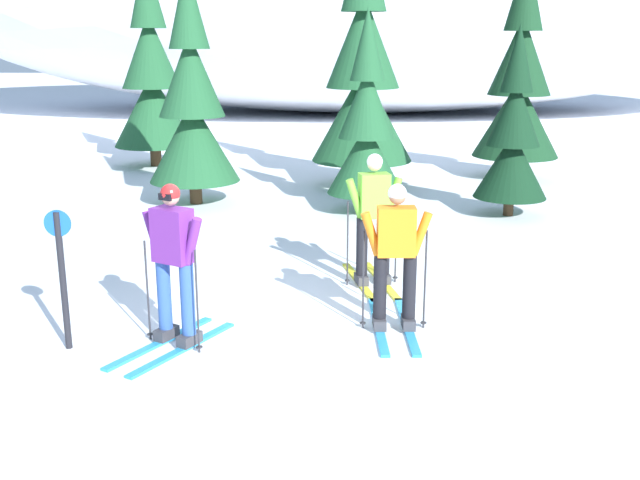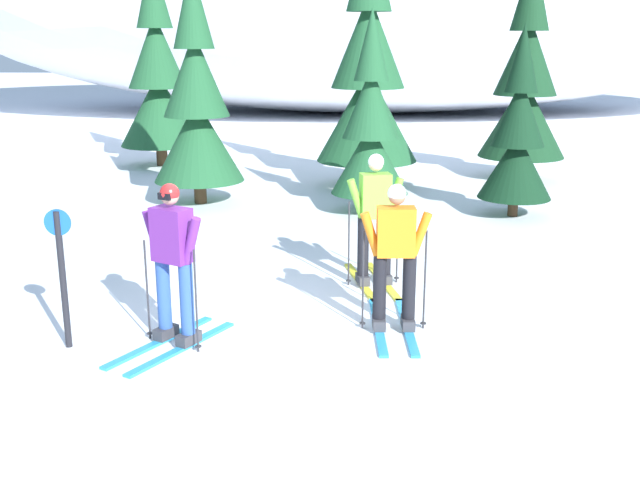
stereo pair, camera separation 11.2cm
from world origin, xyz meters
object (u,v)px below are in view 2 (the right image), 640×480
at_px(pine_tree_center, 368,77).
at_px(pine_tree_far_right, 525,86).
at_px(skier_lime_jacket, 375,218).
at_px(trail_marker_post, 62,270).
at_px(pine_tree_center_right, 370,130).
at_px(pine_tree_left, 158,79).
at_px(skier_orange_jacket, 395,256).
at_px(pine_tree_center_left, 197,106).
at_px(pine_tree_right, 518,138).
at_px(skier_purple_jacket, 173,262).

distance_m(pine_tree_center, pine_tree_far_right, 3.77).
height_order(skier_lime_jacket, trail_marker_post, skier_lime_jacket).
relative_size(pine_tree_center_right, trail_marker_post, 2.47).
bearing_deg(pine_tree_left, pine_tree_far_right, -8.67).
relative_size(skier_orange_jacket, trail_marker_post, 1.17).
xyz_separation_m(pine_tree_left, pine_tree_center, (5.23, -2.47, 0.20)).
relative_size(pine_tree_far_right, trail_marker_post, 3.37).
bearing_deg(pine_tree_center_right, pine_tree_center, 90.73).
distance_m(pine_tree_center_right, trail_marker_post, 7.35).
height_order(pine_tree_center_left, pine_tree_right, pine_tree_center_left).
distance_m(pine_tree_left, pine_tree_right, 9.52).
height_order(skier_orange_jacket, pine_tree_center_left, pine_tree_center_left).
distance_m(skier_orange_jacket, skier_lime_jacket, 1.60).
bearing_deg(pine_tree_center_left, pine_tree_left, 113.37).
distance_m(pine_tree_left, pine_tree_center, 5.79).
xyz_separation_m(pine_tree_center_left, pine_tree_center_right, (3.35, -0.64, -0.35)).
bearing_deg(pine_tree_left, skier_purple_jacket, -74.83).
distance_m(skier_lime_jacket, pine_tree_right, 4.93).
bearing_deg(skier_lime_jacket, skier_orange_jacket, -83.05).
bearing_deg(skier_purple_jacket, skier_orange_jacket, 12.00).
bearing_deg(pine_tree_center_right, pine_tree_right, -3.47).
bearing_deg(skier_orange_jacket, pine_tree_far_right, 70.70).
height_order(pine_tree_center_right, pine_tree_right, pine_tree_center_right).
height_order(skier_lime_jacket, pine_tree_left, pine_tree_left).
height_order(pine_tree_right, trail_marker_post, pine_tree_right).
bearing_deg(pine_tree_center, skier_purple_jacket, -103.34).
bearing_deg(pine_tree_center_left, pine_tree_center, 30.63).
bearing_deg(skier_orange_jacket, pine_tree_center, 91.58).
bearing_deg(trail_marker_post, skier_lime_jacket, 34.09).
bearing_deg(pine_tree_left, skier_lime_jacket, -60.59).
xyz_separation_m(skier_orange_jacket, trail_marker_post, (-3.50, -0.65, -0.02)).
relative_size(skier_orange_jacket, pine_tree_center, 0.31).
bearing_deg(skier_lime_jacket, pine_tree_center_left, 124.30).
bearing_deg(skier_purple_jacket, pine_tree_center_right, 71.27).
bearing_deg(skier_lime_jacket, pine_tree_center_right, 90.10).
bearing_deg(pine_tree_far_right, skier_orange_jacket, -109.30).
distance_m(pine_tree_left, pine_tree_center_right, 7.34).
height_order(pine_tree_center, trail_marker_post, pine_tree_center).
relative_size(pine_tree_right, trail_marker_post, 2.28).
xyz_separation_m(pine_tree_right, trail_marker_post, (-5.96, -6.37, -0.59)).
xyz_separation_m(skier_purple_jacket, pine_tree_center_right, (2.16, 6.38, 0.64)).
bearing_deg(pine_tree_center_right, trail_marker_post, -116.84).
xyz_separation_m(skier_orange_jacket, skier_lime_jacket, (-0.19, 1.59, 0.05)).
bearing_deg(skier_purple_jacket, pine_tree_center_left, 99.62).
relative_size(skier_purple_jacket, skier_lime_jacket, 1.00).
relative_size(pine_tree_left, pine_tree_far_right, 1.02).
bearing_deg(pine_tree_center_left, skier_orange_jacket, -61.39).
xyz_separation_m(skier_lime_jacket, pine_tree_far_right, (3.56, 8.01, 1.21)).
height_order(pine_tree_left, pine_tree_center, pine_tree_center).
bearing_deg(pine_tree_center, pine_tree_center_right, -89.27).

